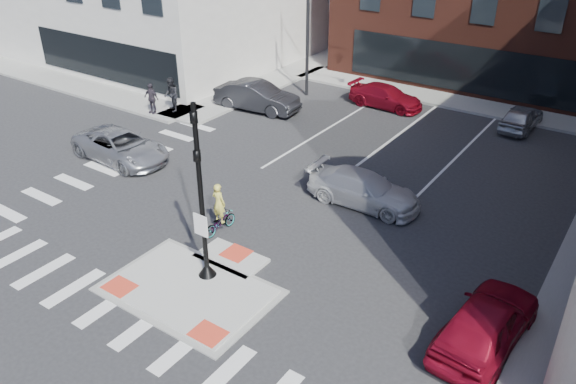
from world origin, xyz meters
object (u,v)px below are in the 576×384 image
Objects in this scene: red_sedan at (487,322)px; cyclist at (220,216)px; silver_suv at (121,146)px; bg_car_red at (386,96)px; pedestrian_b at (151,98)px; white_pickup at (364,189)px; bg_car_silver at (522,117)px; bg_car_dark at (257,96)px; pedestrian_a at (171,95)px.

red_sedan is 2.24× the size of cyclist.
bg_car_red is at bearing -24.58° from silver_suv.
pedestrian_b reaches higher than silver_suv.
bg_car_silver is (3.10, 12.04, -0.03)m from white_pickup.
cyclist is 13.33m from pedestrian_b.
cyclist is at bearing -35.56° from pedestrian_b.
bg_car_red is (-10.97, 16.25, -0.13)m from red_sedan.
bg_car_red is 16.01m from cyclist.
bg_car_silver is 2.23× the size of pedestrian_b.
bg_car_dark is at bearing 130.82° from bg_car_red.
cyclist is (0.97, -15.98, 0.04)m from bg_car_red.
bg_car_dark is at bearing 56.83° from white_pickup.
bg_car_red is at bearing -57.58° from bg_car_dark.
bg_car_dark reaches higher than silver_suv.
silver_suv is 1.13× the size of red_sedan.
bg_car_red is (5.90, 4.71, -0.18)m from bg_car_dark.
pedestrian_b is (-11.22, 7.20, 0.33)m from cyclist.
bg_car_red is 13.50m from pedestrian_b.
pedestrian_a reaches higher than red_sedan.
silver_suv is at bearing 102.04° from white_pickup.
red_sedan is (18.00, -2.45, 0.06)m from silver_suv.
silver_suv is at bearing -2.78° from red_sedan.
red_sedan is at bearing -130.59° from bg_car_dark.
white_pickup is 14.25m from pedestrian_a.
red_sedan is 1.02× the size of bg_car_red.
silver_suv is 5.97m from pedestrian_b.
pedestrian_b reaches higher than white_pickup.
bg_car_silver is at bearing -73.05° from bg_car_dark.
silver_suv is 2.63× the size of pedestrian_a.
cyclist is 1.04× the size of pedestrian_a.
silver_suv is 2.96× the size of pedestrian_b.
red_sedan is at bearing 103.82° from bg_car_silver.
white_pickup is 12.43m from bg_car_silver.
pedestrian_a reaches higher than bg_car_dark.
pedestrian_a is (-17.00, -8.95, 0.47)m from bg_car_silver.
cyclist is (8.00, -2.19, -0.03)m from silver_suv.
bg_car_dark reaches higher than bg_car_red.
bg_car_silver is 7.53m from bg_car_red.
white_pickup is 14.80m from pedestrian_b.
silver_suv is 9.15m from bg_car_dark.
bg_car_dark is 2.90× the size of pedestrian_b.
cyclist is (-6.50, -16.98, 0.03)m from bg_car_silver.
pedestrian_a is at bearing -34.87° from cyclist.
bg_car_dark is 13.19m from cyclist.
pedestrian_a is at bearing 25.57° from silver_suv.
bg_car_silver reaches higher than bg_car_red.
silver_suv is 1.02× the size of bg_car_dark.
bg_car_silver is at bearing 26.03° from pedestrian_b.
pedestrian_b is at bearing 79.68° from white_pickup.
white_pickup is (11.40, 2.75, -0.03)m from silver_suv.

